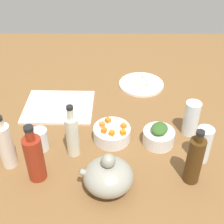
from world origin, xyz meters
TOP-DOWN VIEW (x-y plane):
  - tabletop at (0.00, 0.00)cm, footprint 190.00×190.00cm
  - cutting_board at (24.33, -9.96)cm, footprint 31.37×25.75cm
  - plate_tofu at (-14.64, -29.32)cm, footprint 22.44×22.44cm
  - bowl_greens at (-18.24, 13.68)cm, footprint 12.22×12.22cm
  - bowl_carrots at (-0.30, 11.40)cm, footprint 14.73×14.73cm
  - teapot at (1.03, 35.84)cm, footprint 18.14×16.35cm
  - bottle_0 at (25.71, 31.20)cm, footprint 6.26×6.26cm
  - bottle_1 at (37.03, 25.34)cm, footprint 5.44×5.44cm
  - bottle_2 at (-27.41, 32.21)cm, footprint 5.41×5.41cm
  - bottle_3 at (14.35, 19.42)cm, footprint 4.79×4.79cm
  - drinking_glass_0 at (-32.91, 22.13)cm, footprint 6.00×6.00cm
  - drinking_glass_1 at (27.15, 16.95)cm, footprint 5.95×5.95cm
  - drinking_glass_2 at (-31.66, 7.18)cm, footprint 6.16×6.16cm
  - carrot_cube_0 at (-4.57, 11.07)cm, footprint 2.51×2.51cm
  - carrot_cube_1 at (3.04, 13.84)cm, footprint 2.30×2.30cm
  - carrot_cube_2 at (-4.25, 15.07)cm, footprint 2.42×2.42cm
  - carrot_cube_3 at (1.61, 7.60)cm, footprint 2.55×2.55cm
  - carrot_cube_4 at (-0.18, 15.37)cm, footprint 2.39×2.39cm
  - carrot_cube_5 at (3.83, 10.26)cm, footprint 2.38×2.38cm
  - chopped_greens_mound at (-18.24, 13.68)cm, footprint 8.73×9.49cm
  - tofu_cube_0 at (-13.50, -24.71)cm, footprint 2.96×2.96cm
  - tofu_cube_1 at (-17.82, -26.30)cm, footprint 2.76×2.76cm
  - tofu_cube_2 at (-15.32, -29.53)cm, footprint 3.08×3.08cm
  - tofu_cube_3 at (-11.05, -28.08)cm, footprint 2.74×2.74cm
  - tofu_cube_4 at (-16.36, -33.49)cm, footprint 2.78×2.78cm
  - dumpling_0 at (18.77, -17.25)cm, footprint 6.00×6.04cm
  - dumpling_1 at (28.54, -7.44)cm, footprint 5.90×5.75cm
  - dumpling_2 at (26.26, -13.75)cm, footprint 6.63×6.27cm
  - dumpling_3 at (34.00, -16.19)cm, footprint 7.04×7.35cm

SIDE VIEW (x-z plane):
  - tabletop at x=0.00cm, z-range 0.00..3.00cm
  - cutting_board at x=24.33cm, z-range 3.00..4.00cm
  - plate_tofu at x=-14.64cm, z-range 3.00..4.20cm
  - tofu_cube_0 at x=-13.50cm, z-range 4.20..6.40cm
  - tofu_cube_1 at x=-17.82cm, z-range 4.20..6.40cm
  - tofu_cube_2 at x=-15.32cm, z-range 4.20..6.40cm
  - tofu_cube_3 at x=-11.05cm, z-range 4.20..6.40cm
  - tofu_cube_4 at x=-16.36cm, z-range 4.20..6.40cm
  - dumpling_2 at x=26.26cm, z-range 4.00..6.77cm
  - dumpling_3 at x=34.00cm, z-range 4.00..6.91cm
  - dumpling_0 at x=18.77cm, z-range 4.00..6.93cm
  - dumpling_1 at x=28.54cm, z-range 4.00..7.03cm
  - bowl_carrots at x=-0.30cm, z-range 3.00..8.68cm
  - bowl_greens at x=-18.24cm, z-range 3.00..9.02cm
  - drinking_glass_1 at x=27.15cm, z-range 3.00..12.03cm
  - teapot at x=1.03cm, z-range 1.15..16.15cm
  - carrot_cube_0 at x=-4.57cm, z-range 8.68..10.48cm
  - carrot_cube_1 at x=3.04cm, z-range 8.68..10.48cm
  - carrot_cube_2 at x=-4.25cm, z-range 8.68..10.48cm
  - carrot_cube_3 at x=1.61cm, z-range 8.68..10.48cm
  - carrot_cube_4 at x=-0.18cm, z-range 8.68..10.48cm
  - carrot_cube_5 at x=3.83cm, z-range 8.68..10.48cm
  - drinking_glass_0 at x=-32.91cm, z-range 3.00..17.26cm
  - drinking_glass_2 at x=-31.66cm, z-range 3.00..17.76cm
  - chopped_greens_mound at x=-18.24cm, z-range 9.02..11.88cm
  - bottle_3 at x=14.35cm, z-range 0.96..22.95cm
  - bottle_1 at x=37.03cm, z-range 1.43..23.28cm
  - bottle_0 at x=25.71cm, z-range 1.08..23.66cm
  - bottle_2 at x=-27.41cm, z-range 1.54..23.40cm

